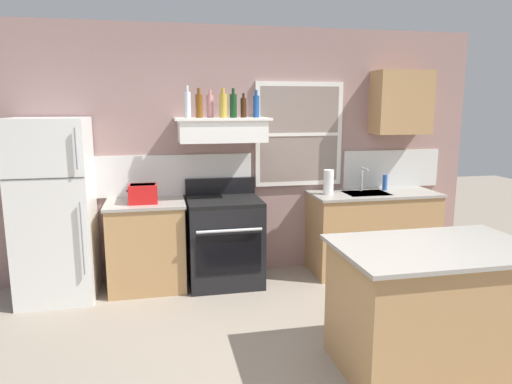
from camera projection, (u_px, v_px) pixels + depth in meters
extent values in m
plane|color=gray|center=(298.00, 377.00, 3.26)|extent=(16.00, 16.00, 0.00)
cube|color=gray|center=(241.00, 153.00, 5.15)|extent=(5.40, 0.06, 2.70)
cube|color=silver|center=(135.00, 176.00, 4.92)|extent=(2.50, 0.02, 0.44)
cube|color=silver|center=(391.00, 169.00, 5.52)|extent=(1.20, 0.02, 0.44)
cube|color=white|center=(299.00, 134.00, 5.20)|extent=(1.00, 0.04, 1.15)
cube|color=gray|center=(299.00, 134.00, 5.19)|extent=(0.90, 0.01, 1.05)
cube|color=white|center=(300.00, 134.00, 5.18)|extent=(0.90, 0.02, 0.04)
cube|color=white|center=(54.00, 210.00, 4.48)|extent=(0.70, 0.68, 1.76)
cube|color=#333333|center=(43.00, 179.00, 4.08)|extent=(0.69, 0.00, 0.01)
cylinder|color=#A5A8AD|center=(83.00, 239.00, 4.22)|extent=(0.02, 0.02, 0.68)
cylinder|color=#A5A8AD|center=(76.00, 149.00, 4.07)|extent=(0.02, 0.02, 0.37)
cube|color=tan|center=(147.00, 246.00, 4.79)|extent=(0.76, 0.60, 0.88)
cube|color=#9E998E|center=(145.00, 203.00, 4.71)|extent=(0.79, 0.63, 0.03)
cube|color=red|center=(143.00, 194.00, 4.62)|extent=(0.28, 0.20, 0.19)
cube|color=black|center=(143.00, 185.00, 4.60)|extent=(0.24, 0.16, 0.01)
cube|color=black|center=(128.00, 191.00, 4.58)|extent=(0.02, 0.03, 0.02)
cube|color=black|center=(225.00, 243.00, 4.92)|extent=(0.76, 0.64, 0.87)
cube|color=black|center=(224.00, 201.00, 4.83)|extent=(0.76, 0.64, 0.04)
cube|color=black|center=(220.00, 186.00, 5.09)|extent=(0.76, 0.06, 0.18)
cube|color=black|center=(229.00, 254.00, 4.61)|extent=(0.65, 0.01, 0.40)
cylinder|color=silver|center=(230.00, 231.00, 4.53)|extent=(0.65, 0.03, 0.03)
cube|color=white|center=(222.00, 131.00, 4.80)|extent=(0.88, 0.48, 0.22)
cube|color=#262628|center=(225.00, 140.00, 4.59)|extent=(0.75, 0.02, 0.04)
cube|color=white|center=(222.00, 119.00, 4.77)|extent=(0.96, 0.52, 0.02)
cylinder|color=silver|center=(188.00, 105.00, 4.64)|extent=(0.06, 0.06, 0.25)
cylinder|color=silver|center=(187.00, 89.00, 4.61)|extent=(0.03, 0.03, 0.06)
cylinder|color=brown|center=(199.00, 106.00, 4.68)|extent=(0.07, 0.07, 0.23)
cylinder|color=brown|center=(199.00, 91.00, 4.65)|extent=(0.03, 0.03, 0.06)
cylinder|color=#C67F84|center=(210.00, 106.00, 4.75)|extent=(0.07, 0.07, 0.23)
cylinder|color=#C67F84|center=(210.00, 92.00, 4.73)|extent=(0.03, 0.03, 0.06)
cylinder|color=#B29333|center=(223.00, 106.00, 4.70)|extent=(0.08, 0.08, 0.24)
cylinder|color=#B29333|center=(223.00, 91.00, 4.67)|extent=(0.03, 0.03, 0.06)
cylinder|color=#143819|center=(233.00, 106.00, 4.72)|extent=(0.07, 0.07, 0.24)
cylinder|color=#143819|center=(233.00, 91.00, 4.69)|extent=(0.03, 0.03, 0.06)
cylinder|color=#381E0F|center=(244.00, 108.00, 4.79)|extent=(0.06, 0.06, 0.20)
cylinder|color=#381E0F|center=(243.00, 96.00, 4.76)|extent=(0.03, 0.03, 0.05)
cylinder|color=#1E478C|center=(256.00, 107.00, 4.80)|extent=(0.07, 0.07, 0.22)
cylinder|color=#1E478C|center=(256.00, 93.00, 4.77)|extent=(0.03, 0.03, 0.06)
cube|color=tan|center=(372.00, 233.00, 5.30)|extent=(1.40, 0.60, 0.88)
cube|color=#9E998E|center=(374.00, 194.00, 5.22)|extent=(1.43, 0.63, 0.03)
cube|color=#B7BABC|center=(366.00, 194.00, 5.17)|extent=(0.48, 0.36, 0.01)
cylinder|color=silver|center=(362.00, 179.00, 5.28)|extent=(0.03, 0.03, 0.28)
cylinder|color=silver|center=(365.00, 169.00, 5.18)|extent=(0.02, 0.16, 0.02)
cylinder|color=white|center=(328.00, 182.00, 5.08)|extent=(0.11, 0.11, 0.27)
cylinder|color=blue|center=(385.00, 182.00, 5.33)|extent=(0.06, 0.06, 0.18)
cube|color=tan|center=(433.00, 309.00, 3.32)|extent=(1.32, 0.82, 0.88)
cube|color=#9E998E|center=(437.00, 248.00, 3.23)|extent=(1.40, 0.90, 0.03)
cube|color=tan|center=(401.00, 103.00, 5.24)|extent=(0.64, 0.32, 0.70)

